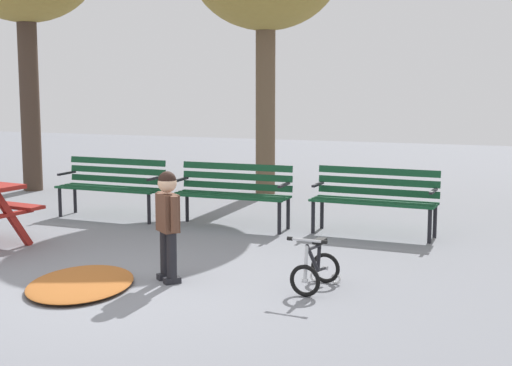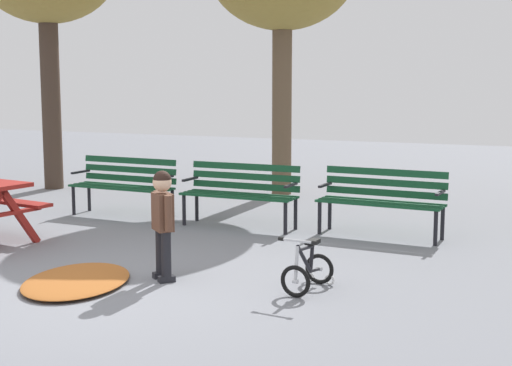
% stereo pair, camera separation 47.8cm
% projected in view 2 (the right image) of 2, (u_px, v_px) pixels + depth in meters
% --- Properties ---
extents(ground, '(36.00, 36.00, 0.00)m').
position_uv_depth(ground, '(91.00, 286.00, 7.12)').
color(ground, slate).
extents(park_bench_far_left, '(1.62, 0.51, 0.85)m').
position_uv_depth(park_bench_far_left, '(125.00, 182.00, 10.77)').
color(park_bench_far_left, '#144728').
rests_on(park_bench_far_left, ground).
extents(park_bench_left, '(1.60, 0.46, 0.85)m').
position_uv_depth(park_bench_left, '(241.00, 189.00, 9.98)').
color(park_bench_left, '#144728').
rests_on(park_bench_left, ground).
extents(park_bench_right, '(1.62, 0.54, 0.85)m').
position_uv_depth(park_bench_right, '(382.00, 196.00, 9.36)').
color(park_bench_right, '#144728').
rests_on(park_bench_right, ground).
extents(child_standing, '(0.34, 0.30, 1.10)m').
position_uv_depth(child_standing, '(163.00, 216.00, 7.24)').
color(child_standing, black).
rests_on(child_standing, ground).
extents(kids_bicycle, '(0.41, 0.59, 0.54)m').
position_uv_depth(kids_bicycle, '(308.00, 270.00, 6.94)').
color(kids_bicycle, black).
rests_on(kids_bicycle, ground).
extents(leaf_pile, '(1.37, 1.64, 0.07)m').
position_uv_depth(leaf_pile, '(76.00, 280.00, 7.18)').
color(leaf_pile, '#9E5623').
rests_on(leaf_pile, ground).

